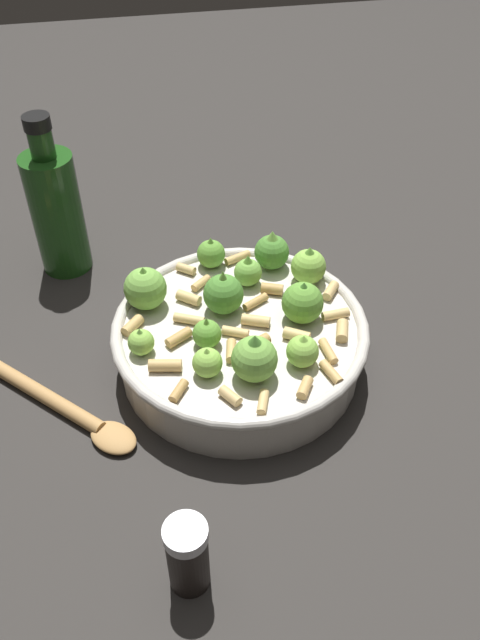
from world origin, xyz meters
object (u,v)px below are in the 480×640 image
object	(u,v)px
wooden_spoon	(60,405)
cooking_pan	(240,336)
pepper_shaker	(188,556)
olive_oil_bottle	(56,210)

from	to	relation	value
wooden_spoon	cooking_pan	bearing A→B (deg)	-170.68
pepper_shaker	olive_oil_bottle	size ratio (longest dim) A/B	0.38
cooking_pan	pepper_shaker	world-z (taller)	cooking_pan
cooking_pan	olive_oil_bottle	world-z (taller)	olive_oil_bottle
pepper_shaker	wooden_spoon	xyz separation A→B (m)	(0.11, -0.21, -0.03)
wooden_spoon	olive_oil_bottle	bearing A→B (deg)	-92.16
pepper_shaker	wooden_spoon	bearing A→B (deg)	-62.79
pepper_shaker	olive_oil_bottle	distance (m)	0.47
olive_oil_bottle	wooden_spoon	bearing A→B (deg)	87.84
cooking_pan	wooden_spoon	xyz separation A→B (m)	(0.20, 0.03, -0.03)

